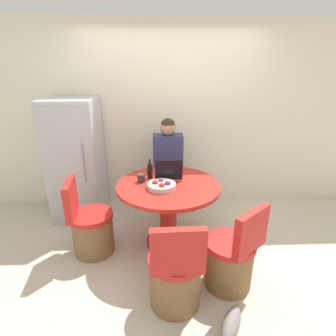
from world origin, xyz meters
The scene contains 13 objects.
ground_plane centered at (0.00, 0.00, 0.00)m, with size 12.00×12.00×0.00m, color beige.
wall_back centered at (0.00, 1.40, 1.30)m, with size 7.00×0.06×2.60m.
refrigerator centered at (-1.28, 1.01, 0.81)m, with size 0.64×0.69×1.62m.
dining_table centered at (-0.07, 0.26, 0.55)m, with size 1.15×1.15×0.77m.
chair_left_side centered at (-0.94, 0.15, 0.29)m, with size 0.48×0.47×0.88m.
chair_near_right_corner centered at (0.48, -0.42, 0.29)m, with size 0.54×0.54×0.88m.
chair_near_camera centered at (-0.05, -0.61, 0.29)m, with size 0.47×0.47×0.88m.
person_seated centered at (-0.05, 1.06, 0.75)m, with size 0.40×0.37×1.36m.
laptop centered at (-0.06, 0.41, 0.83)m, with size 0.31×0.21×0.25m.
fruit_bowl centered at (-0.15, 0.15, 0.80)m, with size 0.30×0.30×0.09m.
coffee_cup centered at (-0.37, 0.34, 0.82)m, with size 0.09×0.09×0.09m.
bottle centered at (-0.28, 0.45, 0.86)m, with size 0.06×0.06×0.23m.
cat centered at (0.36, -0.93, 0.09)m, with size 0.29×0.44×0.17m.
Camera 1 is at (-0.18, -2.38, 1.95)m, focal length 28.00 mm.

